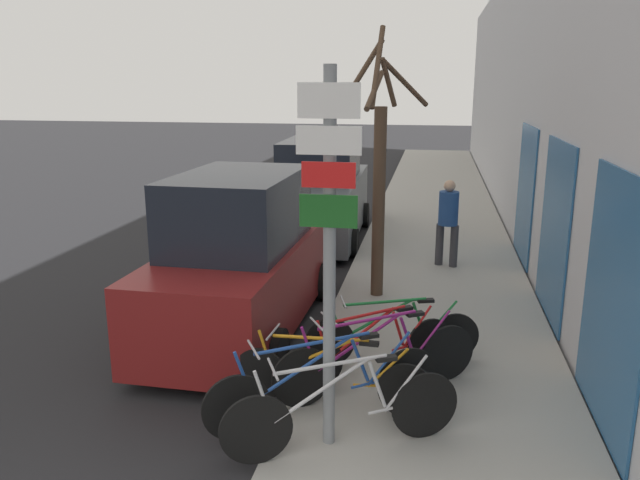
{
  "coord_description": "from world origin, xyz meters",
  "views": [
    {
      "loc": [
        2.46,
        -2.53,
        3.55
      ],
      "look_at": [
        0.89,
        6.03,
        1.33
      ],
      "focal_mm": 35.0,
      "sensor_mm": 36.0,
      "label": 1
    }
  ],
  "objects_px": {
    "bicycle_5": "(393,335)",
    "parked_car_0": "(243,261)",
    "bicycle_1": "(326,387)",
    "street_tree": "(379,176)",
    "bicycle_3": "(378,360)",
    "signpost": "(329,247)",
    "pedestrian_near": "(448,217)",
    "parked_car_1": "(321,195)",
    "bicycle_2": "(331,377)",
    "bicycle_0": "(343,412)",
    "bicycle_4": "(376,349)"
  },
  "relations": [
    {
      "from": "signpost",
      "to": "parked_car_1",
      "type": "height_order",
      "value": "signpost"
    },
    {
      "from": "bicycle_5",
      "to": "parked_car_0",
      "type": "bearing_deg",
      "value": 47.92
    },
    {
      "from": "street_tree",
      "to": "pedestrian_near",
      "type": "bearing_deg",
      "value": 59.26
    },
    {
      "from": "bicycle_1",
      "to": "parked_car_0",
      "type": "bearing_deg",
      "value": 2.58
    },
    {
      "from": "bicycle_1",
      "to": "parked_car_0",
      "type": "height_order",
      "value": "parked_car_0"
    },
    {
      "from": "bicycle_2",
      "to": "bicycle_5",
      "type": "distance_m",
      "value": 1.37
    },
    {
      "from": "signpost",
      "to": "bicycle_5",
      "type": "height_order",
      "value": "signpost"
    },
    {
      "from": "signpost",
      "to": "pedestrian_near",
      "type": "height_order",
      "value": "signpost"
    },
    {
      "from": "signpost",
      "to": "bicycle_2",
      "type": "bearing_deg",
      "value": 97.16
    },
    {
      "from": "pedestrian_near",
      "to": "bicycle_3",
      "type": "bearing_deg",
      "value": -80.09
    },
    {
      "from": "parked_car_0",
      "to": "bicycle_1",
      "type": "bearing_deg",
      "value": -56.31
    },
    {
      "from": "street_tree",
      "to": "bicycle_4",
      "type": "bearing_deg",
      "value": -85.05
    },
    {
      "from": "signpost",
      "to": "street_tree",
      "type": "bearing_deg",
      "value": 89.24
    },
    {
      "from": "bicycle_5",
      "to": "parked_car_1",
      "type": "xyz_separation_m",
      "value": [
        -2.09,
        6.57,
        0.53
      ]
    },
    {
      "from": "bicycle_4",
      "to": "pedestrian_near",
      "type": "distance_m",
      "value": 5.01
    },
    {
      "from": "parked_car_1",
      "to": "parked_car_0",
      "type": "bearing_deg",
      "value": -93.22
    },
    {
      "from": "bicycle_4",
      "to": "pedestrian_near",
      "type": "height_order",
      "value": "pedestrian_near"
    },
    {
      "from": "parked_car_0",
      "to": "parked_car_1",
      "type": "distance_m",
      "value": 5.49
    },
    {
      "from": "bicycle_1",
      "to": "bicycle_3",
      "type": "height_order",
      "value": "bicycle_1"
    },
    {
      "from": "bicycle_3",
      "to": "parked_car_1",
      "type": "xyz_separation_m",
      "value": [
        -1.98,
        7.38,
        0.49
      ]
    },
    {
      "from": "bicycle_5",
      "to": "parked_car_0",
      "type": "height_order",
      "value": "parked_car_0"
    },
    {
      "from": "bicycle_4",
      "to": "bicycle_0",
      "type": "bearing_deg",
      "value": 139.56
    },
    {
      "from": "bicycle_2",
      "to": "pedestrian_near",
      "type": "height_order",
      "value": "pedestrian_near"
    },
    {
      "from": "bicycle_1",
      "to": "parked_car_0",
      "type": "relative_size",
      "value": 0.47
    },
    {
      "from": "signpost",
      "to": "bicycle_2",
      "type": "distance_m",
      "value": 1.73
    },
    {
      "from": "bicycle_5",
      "to": "street_tree",
      "type": "height_order",
      "value": "street_tree"
    },
    {
      "from": "bicycle_0",
      "to": "pedestrian_near",
      "type": "relative_size",
      "value": 1.29
    },
    {
      "from": "bicycle_0",
      "to": "bicycle_3",
      "type": "relative_size",
      "value": 0.99
    },
    {
      "from": "bicycle_0",
      "to": "bicycle_4",
      "type": "height_order",
      "value": "bicycle_0"
    },
    {
      "from": "bicycle_4",
      "to": "parked_car_1",
      "type": "xyz_separation_m",
      "value": [
        -1.92,
        7.04,
        0.52
      ]
    },
    {
      "from": "street_tree",
      "to": "bicycle_3",
      "type": "bearing_deg",
      "value": -84.58
    },
    {
      "from": "bicycle_5",
      "to": "parked_car_0",
      "type": "distance_m",
      "value": 2.55
    },
    {
      "from": "bicycle_5",
      "to": "street_tree",
      "type": "relative_size",
      "value": 0.5
    },
    {
      "from": "bicycle_0",
      "to": "bicycle_5",
      "type": "height_order",
      "value": "bicycle_0"
    },
    {
      "from": "bicycle_0",
      "to": "bicycle_4",
      "type": "distance_m",
      "value": 1.53
    },
    {
      "from": "pedestrian_near",
      "to": "bicycle_1",
      "type": "bearing_deg",
      "value": -83.27
    },
    {
      "from": "street_tree",
      "to": "bicycle_1",
      "type": "bearing_deg",
      "value": -92.02
    },
    {
      "from": "parked_car_1",
      "to": "signpost",
      "type": "bearing_deg",
      "value": -80.91
    },
    {
      "from": "parked_car_0",
      "to": "parked_car_1",
      "type": "xyz_separation_m",
      "value": [
        0.15,
        5.49,
        0.0
      ]
    },
    {
      "from": "signpost",
      "to": "parked_car_1",
      "type": "xyz_separation_m",
      "value": [
        -1.61,
        8.46,
        -1.07
      ]
    },
    {
      "from": "signpost",
      "to": "bicycle_1",
      "type": "xyz_separation_m",
      "value": [
        -0.08,
        0.35,
        -1.56
      ]
    },
    {
      "from": "parked_car_0",
      "to": "signpost",
      "type": "bearing_deg",
      "value": -58.19
    },
    {
      "from": "bicycle_2",
      "to": "parked_car_0",
      "type": "height_order",
      "value": "parked_car_0"
    },
    {
      "from": "pedestrian_near",
      "to": "bicycle_0",
      "type": "bearing_deg",
      "value": -80.36
    },
    {
      "from": "parked_car_0",
      "to": "parked_car_1",
      "type": "height_order",
      "value": "parked_car_0"
    },
    {
      "from": "bicycle_2",
      "to": "bicycle_0",
      "type": "bearing_deg",
      "value": -158.79
    },
    {
      "from": "bicycle_0",
      "to": "street_tree",
      "type": "distance_m",
      "value": 4.77
    },
    {
      "from": "bicycle_2",
      "to": "bicycle_5",
      "type": "height_order",
      "value": "bicycle_5"
    },
    {
      "from": "bicycle_4",
      "to": "parked_car_0",
      "type": "relative_size",
      "value": 0.38
    },
    {
      "from": "bicycle_4",
      "to": "parked_car_1",
      "type": "distance_m",
      "value": 7.32
    }
  ]
}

